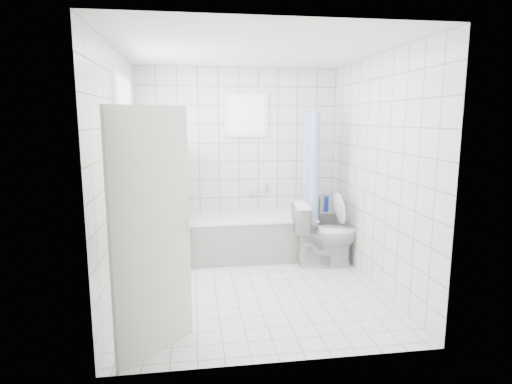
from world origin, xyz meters
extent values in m
plane|color=white|center=(0.00, 0.00, 0.00)|extent=(3.00, 3.00, 0.00)
plane|color=white|center=(0.00, 0.00, 2.60)|extent=(3.00, 3.00, 0.00)
cube|color=white|center=(0.00, 1.50, 1.30)|extent=(2.80, 0.02, 2.60)
cube|color=white|center=(0.00, -1.50, 1.30)|extent=(2.80, 0.02, 2.60)
cube|color=white|center=(-1.40, 0.00, 1.30)|extent=(0.02, 3.00, 2.60)
cube|color=white|center=(1.40, 0.00, 1.30)|extent=(0.02, 3.00, 2.60)
cube|color=white|center=(-1.35, 0.30, 1.60)|extent=(0.01, 0.90, 1.40)
cube|color=white|center=(0.10, 1.46, 1.95)|extent=(0.50, 0.01, 0.50)
cube|color=white|center=(-1.31, 0.30, 0.86)|extent=(0.18, 1.02, 0.08)
cube|color=silver|center=(-0.98, -1.19, 1.00)|extent=(0.58, 0.61, 2.00)
cube|color=white|center=(0.12, 1.12, 0.28)|extent=(1.70, 0.75, 0.55)
cube|color=white|center=(0.12, 1.12, 0.57)|extent=(1.72, 0.77, 0.03)
cube|color=white|center=(-0.81, 1.07, 0.75)|extent=(0.15, 0.85, 1.50)
cube|color=white|center=(1.20, 1.38, 0.28)|extent=(0.40, 0.24, 0.55)
imported|color=white|center=(1.03, 0.65, 0.42)|extent=(0.86, 0.53, 0.84)
cylinder|color=silver|center=(0.92, 1.10, 2.00)|extent=(0.02, 0.80, 0.02)
cube|color=silver|center=(0.22, 1.46, 0.85)|extent=(0.18, 0.06, 0.06)
imported|color=#FC62C0|center=(-1.30, -0.04, 1.07)|extent=(0.14, 0.14, 0.33)
imported|color=silver|center=(-1.30, 0.29, 0.98)|extent=(0.16, 0.16, 0.16)
imported|color=white|center=(-1.30, 0.40, 1.06)|extent=(0.16, 0.16, 0.32)
imported|color=#D96CD1|center=(-1.30, 0.59, 1.00)|extent=(0.11, 0.11, 0.21)
cylinder|color=red|center=(1.16, 1.42, 0.66)|extent=(0.06, 0.06, 0.23)
cylinder|color=#158240|center=(1.12, 1.30, 0.66)|extent=(0.06, 0.06, 0.23)
cylinder|color=blue|center=(1.27, 1.38, 0.67)|extent=(0.06, 0.06, 0.23)
camera|label=1|loc=(-0.64, -4.54, 1.90)|focal=30.00mm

